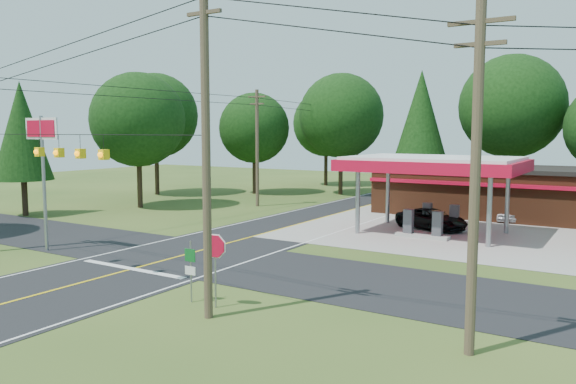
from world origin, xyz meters
The scene contains 17 objects.
ground centered at (0.00, 0.00, 0.00)m, with size 120.00×120.00×0.00m, color #324D1B.
main_highway centered at (0.00, 0.00, 0.01)m, with size 8.00×120.00×0.02m, color black.
cross_road centered at (0.00, 0.00, 0.01)m, with size 70.00×7.00×0.02m, color black.
lane_center_yellow centered at (0.00, 0.00, 0.03)m, with size 0.15×110.00×0.00m, color yellow.
gas_canopy centered at (9.00, 13.00, 4.27)m, with size 10.60×7.40×4.88m.
convenience_store centered at (10.00, 22.98, 1.92)m, with size 16.40×7.55×3.80m.
utility_pole_near_right centered at (7.50, -7.00, 5.96)m, with size 1.80×0.30×11.50m.
utility_pole_far_left centered at (-8.00, 18.00, 5.20)m, with size 1.80×0.30×10.00m.
utility_pole_right_b centered at (16.00, -5.50, 5.20)m, with size 1.80×0.30×10.00m.
utility_pole_north centered at (-6.50, 35.00, 4.75)m, with size 0.30×0.30×9.50m.
overhead_beacons centered at (-1.00, -6.00, 6.21)m, with size 17.04×2.04×1.03m.
treeline_backdrop centered at (0.82, 24.01, 7.49)m, with size 70.27×51.59×13.30m.
suv_car centered at (8.50, 14.50, 0.67)m, with size 4.85×4.85×1.35m, color black.
sedan_car centered at (12.00, 21.00, 0.60)m, with size 3.55×3.55×1.21m, color white.
big_stop_sign centered at (-7.06, -3.16, 5.44)m, with size 2.70×0.19×7.26m.
octagonal_stop_sign centered at (7.00, -6.01, 2.08)m, with size 0.95×0.17×2.77m.
route_sign_post centered at (5.80, -6.00, 1.41)m, with size 0.48×0.09×2.35m.
Camera 1 is at (19.85, -21.55, 6.41)m, focal length 35.00 mm.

